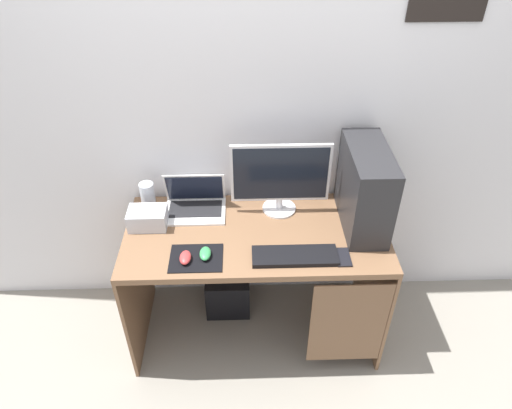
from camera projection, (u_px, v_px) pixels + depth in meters
name	position (u px, v px, depth m)	size (l,w,h in m)	color
ground_plane	(256.00, 326.00, 2.94)	(8.00, 8.00, 0.00)	gray
wall_back	(254.00, 109.00, 2.44)	(4.00, 0.05, 2.60)	silver
desk	(259.00, 256.00, 2.55)	(1.38, 0.66, 0.78)	brown
pc_tower	(365.00, 188.00, 2.40)	(0.20, 0.48, 0.44)	#232326
monitor	(280.00, 178.00, 2.48)	(0.53, 0.18, 0.42)	silver
laptop	(195.00, 203.00, 2.59)	(0.33, 0.23, 0.22)	white
speaker	(148.00, 196.00, 2.59)	(0.08, 0.08, 0.16)	#B7BCC6
projector	(148.00, 218.00, 2.48)	(0.20, 0.14, 0.10)	#B7BCC6
keyboard	(295.00, 256.00, 2.30)	(0.42, 0.14, 0.02)	black
mousepad	(196.00, 258.00, 2.30)	(0.26, 0.20, 0.01)	black
mouse_left	(205.00, 254.00, 2.30)	(0.06, 0.10, 0.03)	#338C4C
mouse_right	(185.00, 258.00, 2.28)	(0.06, 0.10, 0.03)	#B23333
cell_phone	(343.00, 257.00, 2.30)	(0.07, 0.13, 0.01)	black
subwoofer	(228.00, 289.00, 3.00)	(0.27, 0.27, 0.27)	black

